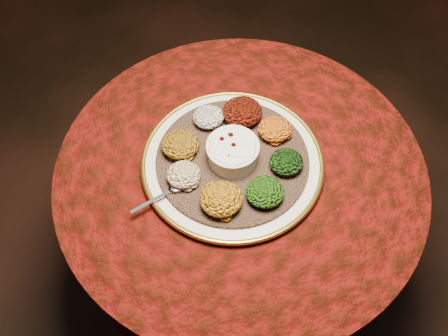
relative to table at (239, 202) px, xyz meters
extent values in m
plane|color=black|center=(0.00, 0.00, -0.55)|extent=(4.00, 4.00, 0.00)
cylinder|color=black|center=(0.00, 0.00, -0.53)|extent=(0.44, 0.44, 0.04)
cylinder|color=black|center=(0.00, 0.00, -0.21)|extent=(0.12, 0.12, 0.68)
cylinder|color=black|center=(0.00, 0.00, 0.15)|extent=(0.80, 0.80, 0.04)
cylinder|color=#4B0906|center=(0.00, 0.00, 0.00)|extent=(0.93, 0.93, 0.34)
cylinder|color=#4B0906|center=(0.00, 0.00, 0.17)|extent=(0.96, 0.96, 0.01)
cylinder|color=silver|center=(-0.02, 0.01, 0.19)|extent=(0.46, 0.46, 0.02)
torus|color=gold|center=(-0.02, 0.01, 0.20)|extent=(0.47, 0.47, 0.01)
cylinder|color=brown|center=(-0.02, 0.01, 0.20)|extent=(0.49, 0.49, 0.01)
cylinder|color=white|center=(-0.02, 0.01, 0.24)|extent=(0.12, 0.12, 0.05)
cylinder|color=white|center=(-0.02, 0.01, 0.26)|extent=(0.13, 0.13, 0.01)
cylinder|color=#650D05|center=(-0.02, 0.01, 0.25)|extent=(0.10, 0.10, 0.01)
ellipsoid|color=silver|center=(-0.17, -0.05, 0.21)|extent=(0.04, 0.03, 0.01)
cube|color=silver|center=(-0.24, -0.08, 0.21)|extent=(0.10, 0.05, 0.00)
ellipsoid|color=white|center=(-0.06, 0.14, 0.23)|extent=(0.08, 0.08, 0.04)
ellipsoid|color=black|center=(0.03, 0.14, 0.23)|extent=(0.11, 0.10, 0.05)
ellipsoid|color=#A56E0D|center=(0.10, 0.07, 0.23)|extent=(0.09, 0.08, 0.04)
ellipsoid|color=black|center=(0.11, -0.04, 0.23)|extent=(0.09, 0.08, 0.04)
ellipsoid|color=#A1420A|center=(0.03, -0.11, 0.23)|extent=(0.09, 0.09, 0.04)
ellipsoid|color=#BA8710|center=(-0.07, -0.11, 0.23)|extent=(0.10, 0.10, 0.05)
ellipsoid|color=maroon|center=(-0.15, -0.03, 0.23)|extent=(0.08, 0.08, 0.04)
ellipsoid|color=#8C5F10|center=(-0.14, 0.06, 0.23)|extent=(0.10, 0.09, 0.05)
camera|label=1|loc=(-0.18, -0.69, 1.25)|focal=40.00mm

